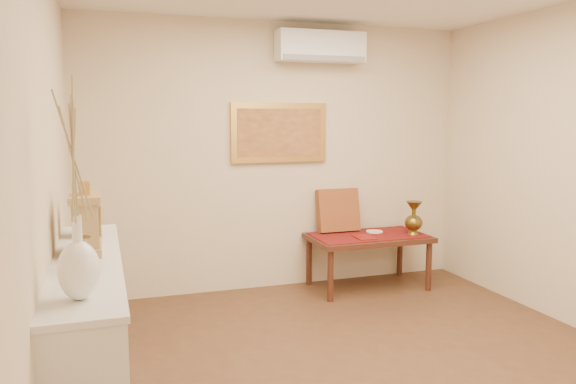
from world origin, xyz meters
name	(u,v)px	position (x,y,z in m)	size (l,w,h in m)	color
floor	(379,379)	(0.00, 0.00, 0.00)	(4.50, 4.50, 0.00)	brown
wall_back	(278,157)	(0.00, 2.25, 1.35)	(4.00, 0.02, 2.70)	beige
wall_left	(48,194)	(-2.00, 0.00, 1.35)	(0.02, 4.50, 2.70)	beige
white_vase	(75,193)	(-1.83, -0.73, 1.44)	(0.18, 0.18, 0.93)	white
candlestick	(84,263)	(-1.82, -0.51, 1.09)	(0.10, 0.10, 0.21)	silver
brass_urn_small	(83,248)	(-1.83, -0.22, 1.09)	(0.10, 0.10, 0.22)	brown
table_cloth	(368,235)	(0.85, 1.88, 0.55)	(1.14, 0.59, 0.01)	maroon
brass_urn_tall	(414,214)	(1.30, 1.76, 0.77)	(0.19, 0.19, 0.42)	brown
plate	(374,232)	(0.97, 1.98, 0.56)	(0.18, 0.18, 0.01)	white
menu	(364,237)	(0.74, 1.76, 0.56)	(0.18, 0.25, 0.01)	maroon
cushion	(338,210)	(0.62, 2.14, 0.78)	(0.45, 0.10, 0.45)	maroon
display_ledge	(90,344)	(-1.82, 0.00, 0.49)	(0.37, 2.02, 0.98)	silver
mantel_clock	(86,223)	(-1.82, 0.16, 1.15)	(0.17, 0.36, 0.41)	tan
wooden_chest	(87,217)	(-1.83, 0.66, 1.10)	(0.16, 0.21, 0.24)	tan
low_table	(368,242)	(0.85, 1.88, 0.48)	(1.20, 0.70, 0.55)	#472115
painting	(279,133)	(0.00, 2.22, 1.60)	(1.00, 0.06, 0.60)	#B88B3B
ac_unit	(320,47)	(0.40, 2.12, 2.45)	(0.90, 0.25, 0.30)	white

